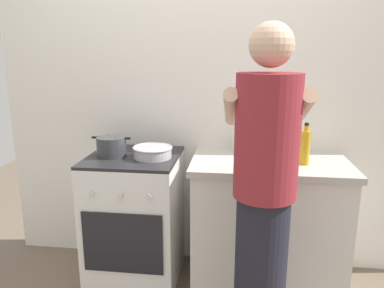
{
  "coord_description": "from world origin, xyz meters",
  "views": [
    {
      "loc": [
        0.33,
        -2.15,
        1.56
      ],
      "look_at": [
        0.05,
        0.12,
        1.0
      ],
      "focal_mm": 34.37,
      "sensor_mm": 36.0,
      "label": 1
    }
  ],
  "objects_px": {
    "pot": "(112,146)",
    "oil_bottle": "(305,147)",
    "stove_range": "(136,218)",
    "person": "(264,203)",
    "mixing_bowl": "(153,151)",
    "utensil_crock": "(240,138)"
  },
  "relations": [
    {
      "from": "pot",
      "to": "person",
      "type": "xyz_separation_m",
      "value": [
        0.96,
        -0.59,
        -0.1
      ]
    },
    {
      "from": "mixing_bowl",
      "to": "oil_bottle",
      "type": "distance_m",
      "value": 0.96
    },
    {
      "from": "utensil_crock",
      "to": "oil_bottle",
      "type": "xyz_separation_m",
      "value": [
        0.39,
        -0.27,
        0.01
      ]
    },
    {
      "from": "person",
      "to": "pot",
      "type": "bearing_deg",
      "value": 148.33
    },
    {
      "from": "stove_range",
      "to": "person",
      "type": "distance_m",
      "value": 1.1
    },
    {
      "from": "mixing_bowl",
      "to": "person",
      "type": "xyz_separation_m",
      "value": [
        0.68,
        -0.58,
        -0.08
      ]
    },
    {
      "from": "stove_range",
      "to": "utensil_crock",
      "type": "bearing_deg",
      "value": 16.64
    },
    {
      "from": "stove_range",
      "to": "person",
      "type": "height_order",
      "value": "person"
    },
    {
      "from": "utensil_crock",
      "to": "person",
      "type": "distance_m",
      "value": 0.84
    },
    {
      "from": "stove_range",
      "to": "mixing_bowl",
      "type": "height_order",
      "value": "mixing_bowl"
    },
    {
      "from": "stove_range",
      "to": "person",
      "type": "xyz_separation_m",
      "value": [
        0.82,
        -0.61,
        0.41
      ]
    },
    {
      "from": "pot",
      "to": "oil_bottle",
      "type": "xyz_separation_m",
      "value": [
        1.24,
        -0.04,
        0.05
      ]
    },
    {
      "from": "pot",
      "to": "oil_bottle",
      "type": "distance_m",
      "value": 1.24
    },
    {
      "from": "oil_bottle",
      "to": "pot",
      "type": "bearing_deg",
      "value": 178.16
    },
    {
      "from": "stove_range",
      "to": "pot",
      "type": "height_order",
      "value": "pot"
    },
    {
      "from": "person",
      "to": "mixing_bowl",
      "type": "bearing_deg",
      "value": 139.39
    },
    {
      "from": "oil_bottle",
      "to": "person",
      "type": "bearing_deg",
      "value": -116.58
    },
    {
      "from": "pot",
      "to": "stove_range",
      "type": "bearing_deg",
      "value": 7.09
    },
    {
      "from": "utensil_crock",
      "to": "oil_bottle",
      "type": "height_order",
      "value": "utensil_crock"
    },
    {
      "from": "stove_range",
      "to": "person",
      "type": "relative_size",
      "value": 0.53
    },
    {
      "from": "utensil_crock",
      "to": "person",
      "type": "height_order",
      "value": "person"
    },
    {
      "from": "mixing_bowl",
      "to": "person",
      "type": "height_order",
      "value": "person"
    }
  ]
}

